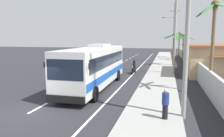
# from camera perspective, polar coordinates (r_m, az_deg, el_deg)

# --- Properties ---
(ground_plane) EXTENTS (160.00, 160.00, 0.00)m
(ground_plane) POSITION_cam_1_polar(r_m,az_deg,el_deg) (13.20, -21.44, -11.10)
(ground_plane) COLOR #28282D
(sidewalk_kerb) EXTENTS (3.20, 90.00, 0.14)m
(sidewalk_kerb) POSITION_cam_1_polar(r_m,az_deg,el_deg) (20.45, 12.34, -3.75)
(sidewalk_kerb) COLOR #999993
(sidewalk_kerb) RESTS_ON ground
(lane_markings) EXTENTS (3.83, 71.00, 0.01)m
(lane_markings) POSITION_cam_1_polar(r_m,az_deg,el_deg) (25.34, 2.69, -1.43)
(lane_markings) COLOR white
(lane_markings) RESTS_ON ground
(boundary_wall) EXTENTS (0.24, 60.00, 1.85)m
(boundary_wall) POSITION_cam_1_polar(r_m,az_deg,el_deg) (24.44, 21.72, -0.19)
(boundary_wall) COLOR #B2B2AD
(boundary_wall) RESTS_ON ground
(coach_bus_foreground) EXTENTS (3.10, 11.71, 3.70)m
(coach_bus_foreground) POSITION_cam_1_polar(r_m,az_deg,el_deg) (18.22, -4.54, 0.88)
(coach_bus_foreground) COLOR silver
(coach_bus_foreground) RESTS_ON ground
(motorcycle_beside_bus) EXTENTS (0.56, 1.96, 1.60)m
(motorcycle_beside_bus) POSITION_cam_1_polar(r_m,az_deg,el_deg) (25.73, 5.91, 0.13)
(motorcycle_beside_bus) COLOR black
(motorcycle_beside_bus) RESTS_ON ground
(pedestrian_near_kerb) EXTENTS (0.36, 0.36, 1.55)m
(pedestrian_near_kerb) POSITION_cam_1_polar(r_m,az_deg,el_deg) (11.21, 14.15, -9.11)
(pedestrian_near_kerb) COLOR black
(pedestrian_near_kerb) RESTS_ON sidewalk_kerb
(utility_pole_nearest) EXTENTS (3.78, 0.24, 10.03)m
(utility_pole_nearest) POSITION_cam_1_polar(r_m,az_deg,el_deg) (11.46, 19.34, 13.25)
(utility_pole_nearest) COLOR #9E9E99
(utility_pole_nearest) RESTS_ON ground
(utility_pole_mid) EXTENTS (2.53, 0.24, 10.08)m
(utility_pole_mid) POSITION_cam_1_polar(r_m,az_deg,el_deg) (25.84, 16.66, 10.18)
(utility_pole_mid) COLOR #9E9E99
(utility_pole_mid) RESTS_ON ground
(utility_pole_far) EXTENTS (3.05, 0.24, 10.42)m
(utility_pole_far) POSITION_cam_1_polar(r_m,az_deg,el_deg) (40.28, 16.21, 9.65)
(utility_pole_far) COLOR #9E9E99
(utility_pole_far) RESTS_ON ground
(palm_nearest) EXTENTS (3.30, 3.33, 4.98)m
(palm_nearest) POSITION_cam_1_polar(r_m,az_deg,el_deg) (33.68, 16.35, 6.68)
(palm_nearest) COLOR brown
(palm_nearest) RESTS_ON ground
(palm_second) EXTENTS (2.95, 3.37, 6.93)m
(palm_second) POSITION_cam_1_polar(r_m,az_deg,el_deg) (17.28, 25.68, 10.34)
(palm_second) COLOR brown
(palm_second) RESTS_ON ground
(palm_third) EXTENTS (3.47, 3.26, 5.57)m
(palm_third) POSITION_cam_1_polar(r_m,az_deg,el_deg) (46.73, 17.66, 7.69)
(palm_third) COLOR brown
(palm_third) RESTS_ON ground
(palm_fourth) EXTENTS (3.80, 3.72, 4.94)m
(palm_fourth) POSITION_cam_1_polar(r_m,az_deg,el_deg) (42.42, 18.63, 6.89)
(palm_fourth) COLOR brown
(palm_fourth) RESTS_ON ground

